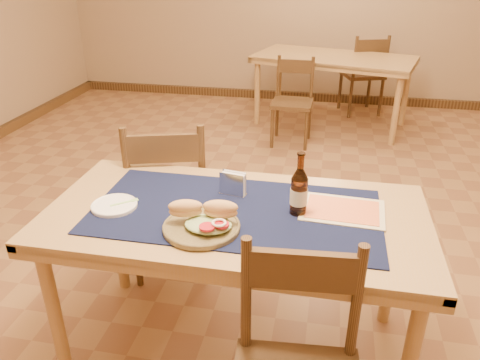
% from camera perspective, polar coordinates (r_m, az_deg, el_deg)
% --- Properties ---
extents(room, '(6.04, 7.04, 2.84)m').
position_cam_1_polar(room, '(2.52, 3.24, 18.45)').
color(room, olive).
rests_on(room, ground).
extents(main_table, '(1.60, 0.80, 0.75)m').
position_cam_1_polar(main_table, '(2.01, -0.55, -5.91)').
color(main_table, '#9F7B4B').
rests_on(main_table, ground).
extents(placemat, '(1.20, 0.60, 0.01)m').
position_cam_1_polar(placemat, '(1.97, -0.56, -3.80)').
color(placemat, black).
rests_on(placemat, main_table).
extents(baseboard, '(6.00, 7.00, 0.10)m').
position_cam_1_polar(baseboard, '(3.01, 2.59, -7.95)').
color(baseboard, '#4F361C').
rests_on(baseboard, ground).
extents(back_table, '(1.77, 1.19, 0.75)m').
position_cam_1_polar(back_table, '(5.17, 11.35, 13.70)').
color(back_table, '#9F7B4B').
rests_on(back_table, ground).
extents(chair_main_far, '(0.55, 0.55, 0.96)m').
position_cam_1_polar(chair_main_far, '(2.67, -8.65, -1.78)').
color(chair_main_far, '#4F361C').
rests_on(chair_main_far, ground).
extents(chair_back_near, '(0.39, 0.39, 0.83)m').
position_cam_1_polar(chair_back_near, '(4.65, 6.44, 9.66)').
color(chair_back_near, '#4F361C').
rests_on(chair_back_near, ground).
extents(chair_back_far, '(0.54, 0.54, 0.92)m').
position_cam_1_polar(chair_back_far, '(5.68, 14.85, 12.47)').
color(chair_back_far, '#4F361C').
rests_on(chair_back_far, ground).
extents(sandwich_plate, '(0.30, 0.30, 0.12)m').
position_cam_1_polar(sandwich_plate, '(1.83, -4.48, -5.14)').
color(sandwich_plate, brown).
rests_on(sandwich_plate, placemat).
extents(side_plate, '(0.19, 0.19, 0.02)m').
position_cam_1_polar(side_plate, '(2.06, -15.09, -2.96)').
color(side_plate, white).
rests_on(side_plate, placemat).
extents(fork, '(0.10, 0.09, 0.00)m').
position_cam_1_polar(fork, '(2.06, -13.66, -2.61)').
color(fork, '#A9E57D').
rests_on(fork, side_plate).
extents(beer_bottle, '(0.07, 0.07, 0.27)m').
position_cam_1_polar(beer_bottle, '(1.91, 7.20, -1.40)').
color(beer_bottle, '#4F260E').
rests_on(beer_bottle, placemat).
extents(napkin_holder, '(0.13, 0.06, 0.11)m').
position_cam_1_polar(napkin_holder, '(2.07, -0.87, -0.50)').
color(napkin_holder, silver).
rests_on(napkin_holder, placemat).
extents(menu_card, '(0.36, 0.27, 0.01)m').
position_cam_1_polar(menu_card, '(2.01, 12.39, -3.58)').
color(menu_card, beige).
rests_on(menu_card, placemat).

